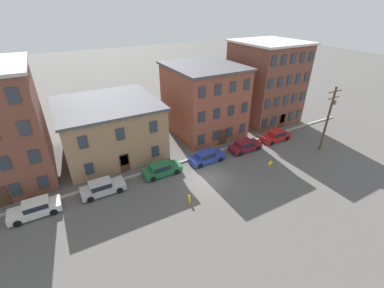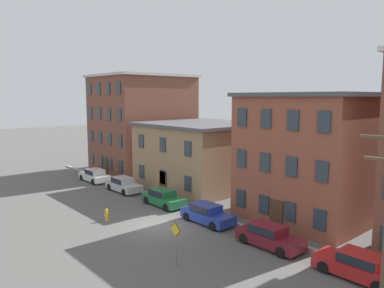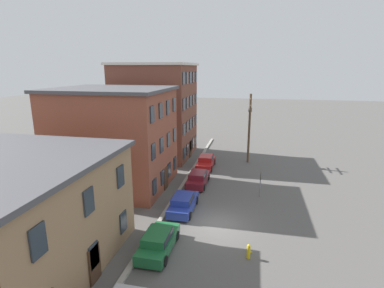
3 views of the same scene
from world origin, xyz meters
TOP-DOWN VIEW (x-y plane):
  - ground_plane at (0.00, 0.00)m, footprint 200.00×200.00m
  - kerb_strip at (0.00, 4.50)m, footprint 56.00×0.36m
  - apartment_corner at (-19.60, 11.53)m, footprint 10.22×11.59m
  - apartment_midblock at (-7.66, 11.45)m, footprint 11.99×11.42m
  - apartment_far at (6.06, 11.23)m, footprint 9.63×10.98m
  - car_white at (-16.91, 3.14)m, footprint 4.40×1.92m
  - car_silver at (-10.84, 3.30)m, footprint 4.40×1.92m
  - car_green at (-4.19, 3.39)m, footprint 4.40×1.92m
  - car_blue at (1.72, 3.15)m, footprint 4.40×1.92m
  - car_maroon at (7.66, 3.03)m, footprint 4.40×1.92m
  - car_red at (13.40, 3.16)m, footprint 4.40×1.92m
  - caution_sign at (5.86, -3.19)m, footprint 0.87×0.08m
  - fire_hydrant at (-3.72, -2.43)m, footprint 0.24×0.34m

SIDE VIEW (x-z plane):
  - ground_plane at x=0.00m, z-range 0.00..0.00m
  - kerb_strip at x=0.00m, z-range 0.00..0.16m
  - fire_hydrant at x=-3.72m, z-range 0.00..0.96m
  - car_white at x=-16.91m, z-range 0.03..1.46m
  - car_silver at x=-10.84m, z-range 0.03..1.46m
  - car_green at x=-4.19m, z-range 0.03..1.46m
  - car_blue at x=1.72m, z-range 0.03..1.46m
  - car_maroon at x=7.66m, z-range 0.03..1.46m
  - car_red at x=13.40m, z-range 0.03..1.46m
  - caution_sign at x=5.86m, z-range 0.41..2.95m
  - apartment_midblock at x=-7.66m, z-range 0.01..6.83m
  - apartment_far at x=6.06m, z-range 0.01..9.89m
  - apartment_corner at x=-19.60m, z-range 0.01..12.36m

